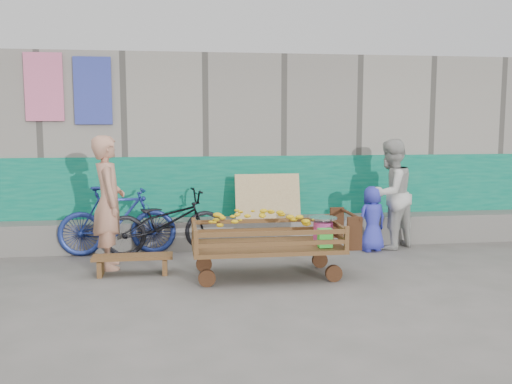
{
  "coord_description": "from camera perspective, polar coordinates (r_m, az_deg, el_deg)",
  "views": [
    {
      "loc": [
        -1.1,
        -6.33,
        1.94
      ],
      "look_at": [
        -0.03,
        1.2,
        1.0
      ],
      "focal_mm": 40.0,
      "sensor_mm": 36.0,
      "label": 1
    }
  ],
  "objects": [
    {
      "name": "bicycle_blue",
      "position": [
        8.54,
        -13.71,
        -2.81
      ],
      "size": [
        1.71,
        0.54,
        1.02
      ],
      "primitive_type": "imported",
      "rotation": [
        0.0,
        0.0,
        1.61
      ],
      "color": "navy",
      "rests_on": "ground"
    },
    {
      "name": "building_wall",
      "position": [
        10.45,
        -2.06,
        4.44
      ],
      "size": [
        12.0,
        3.5,
        3.0
      ],
      "color": "gray",
      "rests_on": "ground"
    },
    {
      "name": "banana_cart",
      "position": [
        7.12,
        0.83,
        -3.92
      ],
      "size": [
        2.03,
        0.93,
        0.87
      ],
      "color": "#543C19",
      "rests_on": "ground"
    },
    {
      "name": "woman",
      "position": [
        8.94,
        13.28,
        -0.21
      ],
      "size": [
        1.03,
        0.98,
        1.68
      ],
      "primitive_type": "imported",
      "rotation": [
        0.0,
        0.0,
        3.71
      ],
      "color": "beige",
      "rests_on": "ground"
    },
    {
      "name": "vendor_man",
      "position": [
        7.78,
        -14.53,
        -1.0
      ],
      "size": [
        0.53,
        0.71,
        1.76
      ],
      "primitive_type": "imported",
      "rotation": [
        0.0,
        0.0,
        1.75
      ],
      "color": "tan",
      "rests_on": "ground"
    },
    {
      "name": "bench",
      "position": [
        7.47,
        -12.22,
        -6.7
      ],
      "size": [
        1.01,
        0.3,
        0.25
      ],
      "color": "#543C19",
      "rests_on": "ground"
    },
    {
      "name": "child",
      "position": [
        8.74,
        11.54,
        -2.63
      ],
      "size": [
        0.55,
        0.44,
        0.99
      ],
      "primitive_type": "imported",
      "rotation": [
        0.0,
        0.0,
        3.44
      ],
      "color": "#3339BC",
      "rests_on": "ground"
    },
    {
      "name": "bicycle_dark",
      "position": [
        8.51,
        -9.05,
        -2.98
      ],
      "size": [
        1.89,
        1.01,
        0.94
      ],
      "primitive_type": "imported",
      "rotation": [
        0.0,
        0.0,
        1.8
      ],
      "color": "black",
      "rests_on": "ground"
    },
    {
      "name": "ground",
      "position": [
        6.71,
        1.71,
        -9.76
      ],
      "size": [
        80.0,
        80.0,
        0.0
      ],
      "primitive_type": "plane",
      "color": "#5A5852",
      "rests_on": "ground"
    }
  ]
}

